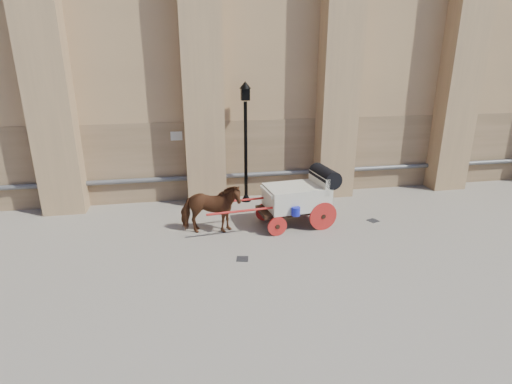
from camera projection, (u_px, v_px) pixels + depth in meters
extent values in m
plane|color=slate|center=(249.00, 240.00, 12.04)|extent=(90.00, 90.00, 0.00)
cube|color=#9A7B59|center=(281.00, 157.00, 15.77)|extent=(44.00, 0.35, 3.00)
cylinder|color=#59595B|center=(282.00, 173.00, 15.71)|extent=(42.00, 0.18, 0.18)
cube|color=beige|center=(176.00, 136.00, 14.58)|extent=(0.42, 0.04, 0.32)
imported|color=#562D18|center=(211.00, 209.00, 12.27)|extent=(1.99, 1.12, 1.60)
cube|color=black|center=(293.00, 209.00, 12.94)|extent=(2.35, 1.26, 0.12)
cube|color=beige|center=(296.00, 197.00, 12.84)|extent=(2.07, 1.48, 0.72)
cube|color=beige|center=(319.00, 182.00, 12.92)|extent=(0.29, 1.29, 0.56)
cube|color=beige|center=(271.00, 192.00, 12.52)|extent=(0.48, 1.16, 0.10)
cylinder|color=black|center=(325.00, 176.00, 12.91)|extent=(0.71, 1.34, 0.57)
cylinder|color=red|center=(323.00, 216.00, 12.61)|extent=(0.92, 0.16, 0.92)
cylinder|color=red|center=(307.00, 203.00, 13.76)|extent=(0.92, 0.16, 0.92)
cylinder|color=red|center=(277.00, 226.00, 12.24)|extent=(0.62, 0.13, 0.61)
cylinder|color=red|center=(264.00, 212.00, 13.39)|extent=(0.62, 0.13, 0.61)
cylinder|color=red|center=(247.00, 210.00, 11.96)|extent=(2.45, 0.34, 0.07)
cylinder|color=red|center=(239.00, 200.00, 12.80)|extent=(2.45, 0.34, 0.07)
cylinder|color=#161EB4|center=(296.00, 211.00, 12.17)|extent=(0.27, 0.27, 0.27)
cylinder|color=black|center=(246.00, 153.00, 14.71)|extent=(0.12, 0.12, 3.74)
cone|color=black|center=(246.00, 196.00, 15.25)|extent=(0.37, 0.37, 0.37)
cube|color=black|center=(245.00, 94.00, 14.03)|extent=(0.29, 0.29, 0.44)
cone|color=black|center=(245.00, 85.00, 13.93)|extent=(0.42, 0.42, 0.25)
cube|color=black|center=(242.00, 259.00, 10.89)|extent=(0.38, 0.38, 0.01)
cube|color=black|center=(373.00, 221.00, 13.44)|extent=(0.41, 0.41, 0.01)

